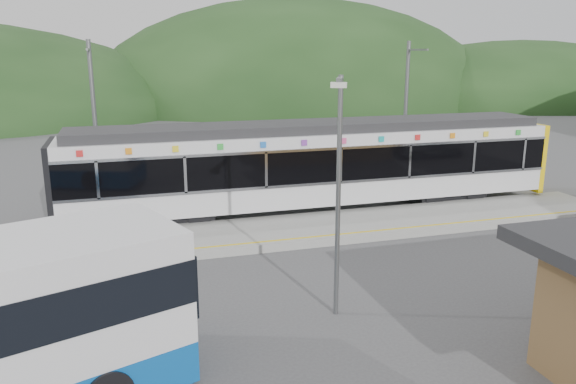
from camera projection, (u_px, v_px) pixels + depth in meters
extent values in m
plane|color=#4C4C4F|center=(331.00, 266.00, 17.58)|extent=(120.00, 120.00, 0.00)
ellipsoid|color=#1E3D19|center=(297.00, 104.00, 72.20)|extent=(52.00, 39.00, 26.00)
ellipsoid|color=#1E3D19|center=(517.00, 102.00, 74.74)|extent=(44.00, 33.00, 16.00)
cube|color=#9E9E99|center=(299.00, 230.00, 20.61)|extent=(26.00, 3.20, 0.30)
cube|color=yellow|center=(311.00, 237.00, 19.36)|extent=(26.00, 0.10, 0.01)
cube|color=black|center=(170.00, 216.00, 21.84)|extent=(3.20, 2.20, 0.56)
cube|color=black|center=(441.00, 194.00, 25.20)|extent=(3.20, 2.20, 0.56)
cube|color=silver|center=(315.00, 187.00, 23.34)|extent=(20.00, 2.90, 0.92)
cube|color=black|center=(316.00, 159.00, 23.05)|extent=(20.00, 2.96, 1.45)
cube|color=silver|center=(328.00, 183.00, 21.82)|extent=(20.00, 0.05, 0.10)
cube|color=silver|center=(329.00, 149.00, 21.49)|extent=(20.00, 0.05, 0.10)
cube|color=silver|center=(316.00, 136.00, 22.82)|extent=(20.00, 2.90, 0.45)
cube|color=#2D2D30|center=(316.00, 126.00, 22.72)|extent=(19.40, 2.50, 0.36)
cube|color=yellow|center=(522.00, 154.00, 25.96)|extent=(0.24, 2.92, 3.00)
cube|color=black|center=(53.00, 183.00, 20.31)|extent=(0.20, 2.92, 3.00)
cube|color=silver|center=(97.00, 180.00, 19.28)|extent=(0.10, 0.05, 1.35)
cube|color=silver|center=(185.00, 175.00, 20.12)|extent=(0.10, 0.05, 1.35)
cube|color=silver|center=(266.00, 170.00, 20.96)|extent=(0.10, 0.05, 1.35)
cube|color=silver|center=(341.00, 165.00, 21.80)|extent=(0.10, 0.05, 1.35)
cube|color=silver|center=(410.00, 161.00, 22.64)|extent=(0.10, 0.05, 1.35)
cube|color=silver|center=(474.00, 157.00, 23.48)|extent=(0.10, 0.05, 1.35)
cube|color=silver|center=(524.00, 154.00, 24.18)|extent=(0.10, 0.05, 1.35)
cube|color=red|center=(79.00, 154.00, 18.92)|extent=(0.22, 0.04, 0.22)
cube|color=orange|center=(129.00, 151.00, 19.37)|extent=(0.22, 0.04, 0.22)
cube|color=yellow|center=(176.00, 149.00, 19.81)|extent=(0.22, 0.04, 0.22)
cube|color=green|center=(220.00, 147.00, 20.26)|extent=(0.22, 0.04, 0.22)
cube|color=blue|center=(263.00, 145.00, 20.71)|extent=(0.22, 0.04, 0.22)
cube|color=purple|center=(304.00, 143.00, 21.16)|extent=(0.22, 0.04, 0.22)
cube|color=#E54C8C|center=(344.00, 141.00, 21.60)|extent=(0.22, 0.04, 0.22)
cube|color=#19A5A5|center=(381.00, 139.00, 22.05)|extent=(0.22, 0.04, 0.22)
cube|color=red|center=(418.00, 137.00, 22.50)|extent=(0.22, 0.04, 0.22)
cube|color=orange|center=(453.00, 136.00, 22.95)|extent=(0.22, 0.04, 0.22)
cube|color=yellow|center=(486.00, 134.00, 23.39)|extent=(0.22, 0.04, 0.22)
cube|color=green|center=(518.00, 132.00, 23.84)|extent=(0.22, 0.04, 0.22)
cylinder|color=slate|center=(95.00, 128.00, 22.76)|extent=(0.18, 0.18, 7.00)
cube|color=slate|center=(88.00, 49.00, 21.26)|extent=(0.08, 1.80, 0.08)
cylinder|color=slate|center=(405.00, 117.00, 26.67)|extent=(0.18, 0.18, 7.00)
cube|color=slate|center=(417.00, 50.00, 25.17)|extent=(0.08, 1.80, 0.08)
cylinder|color=black|center=(84.00, 364.00, 11.15)|extent=(1.89, 2.98, 0.97)
cylinder|color=slate|center=(338.00, 200.00, 13.66)|extent=(0.12, 0.12, 6.00)
cube|color=slate|center=(348.00, 80.00, 12.53)|extent=(0.53, 0.96, 0.12)
cube|color=silver|center=(356.00, 85.00, 12.13)|extent=(0.39, 0.31, 0.12)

